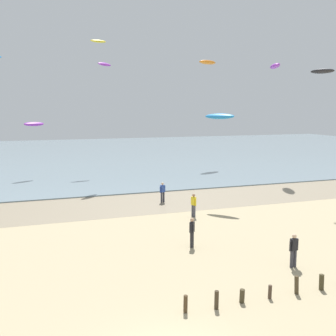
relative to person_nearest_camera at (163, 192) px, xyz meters
name	(u,v)px	position (x,y,z in m)	size (l,w,h in m)	color
wet_sand_strip	(83,208)	(-6.62, 0.24, -0.91)	(120.00, 7.63, 0.01)	gray
sea	(54,155)	(-6.62, 39.05, -0.87)	(160.00, 70.00, 0.10)	gray
person_nearest_camera	(163,192)	(0.00, 0.00, 0.00)	(0.55, 0.32, 1.71)	#383842
person_mid_beach	(194,204)	(0.71, -5.10, 0.00)	(0.31, 0.55, 1.71)	#4C4C56
person_by_waterline	(294,249)	(1.76, -15.49, 0.00)	(0.56, 0.27, 1.71)	#383842
person_left_flank	(192,231)	(-1.88, -11.11, 0.00)	(0.39, 0.47, 1.71)	#232328
kite_aloft_0	(104,64)	(-2.65, 11.39, 11.54)	(2.01, 0.64, 0.32)	purple
kite_aloft_1	(275,66)	(15.98, 8.20, 11.67)	(3.23, 1.03, 0.52)	purple
kite_aloft_2	(220,116)	(4.49, -1.42, 6.31)	(2.56, 0.82, 0.41)	#2384D1
kite_aloft_3	(208,62)	(13.56, 21.12, 13.38)	(3.26, 1.04, 0.52)	orange
kite_aloft_4	(322,71)	(12.35, -4.05, 9.94)	(1.96, 0.63, 0.31)	black
kite_aloft_5	(98,41)	(-1.54, 21.64, 15.51)	(2.12, 0.68, 0.34)	yellow
kite_aloft_7	(34,124)	(-9.89, 17.04, 5.21)	(2.50, 0.80, 0.40)	purple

